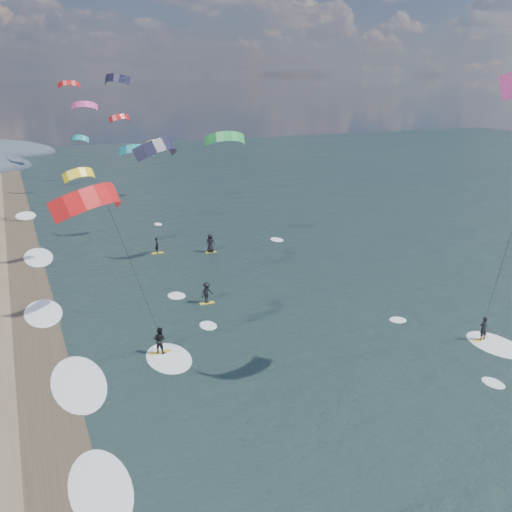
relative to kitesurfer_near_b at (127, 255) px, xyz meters
name	(u,v)px	position (x,y,z in m)	size (l,w,h in m)	color
ground	(403,510)	(7.66, -12.38, -7.79)	(260.00, 260.00, 0.00)	black
wet_sand_strip	(55,441)	(-4.34, -2.38, -7.78)	(3.00, 240.00, 0.00)	#382D23
kitesurfer_near_b	(127,255)	(0.00, 0.00, 0.00)	(7.04, 9.04, 12.37)	gold
far_kitesurfers	(201,263)	(9.27, 17.32, -6.93)	(5.84, 14.51, 1.82)	gold
bg_kite_field	(118,120)	(7.62, 41.96, 3.43)	(16.33, 71.08, 10.13)	teal
shoreline_surf	(70,387)	(-3.14, 2.37, -7.79)	(2.40, 79.40, 0.11)	white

